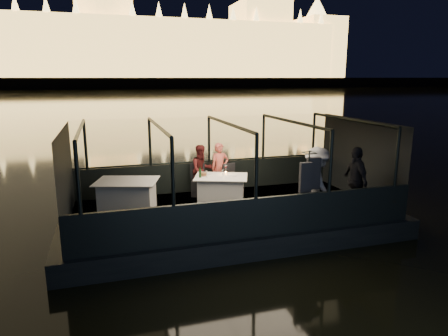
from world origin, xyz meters
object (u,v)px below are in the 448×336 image
object	(u,v)px
dining_table_aft	(128,197)
chair_port_right	(231,181)
dining_table_central	(221,189)
passenger_stripe	(317,186)
person_man_maroon	(202,170)
passenger_dark	(355,181)
coat_stand	(308,189)
person_woman_coral	(220,169)
wine_bottle	(200,172)
chair_port_left	(199,181)

from	to	relation	value
dining_table_aft	chair_port_right	size ratio (longest dim) A/B	1.71
dining_table_central	passenger_stripe	world-z (taller)	passenger_stripe
person_man_maroon	passenger_dark	xyz separation A→B (m)	(3.41, -2.75, 0.10)
coat_stand	person_woman_coral	world-z (taller)	coat_stand
wine_bottle	passenger_dark	bearing A→B (deg)	-26.59
coat_stand	chair_port_right	bearing A→B (deg)	107.91
person_man_maroon	wine_bottle	bearing A→B (deg)	-119.25
person_man_maroon	coat_stand	bearing A→B (deg)	-74.73
dining_table_aft	chair_port_right	xyz separation A→B (m)	(3.06, 0.63, 0.06)
dining_table_central	person_man_maroon	size ratio (longest dim) A/B	0.96
dining_table_central	passenger_stripe	size ratio (longest dim) A/B	0.80
dining_table_aft	passenger_stripe	distance (m)	4.89
coat_stand	chair_port_left	bearing A→B (deg)	120.45
person_man_maroon	wine_bottle	distance (m)	0.97
chair_port_right	person_man_maroon	world-z (taller)	person_man_maroon
dining_table_aft	person_woman_coral	bearing A→B (deg)	19.25
chair_port_left	wine_bottle	bearing A→B (deg)	-81.62
chair_port_right	passenger_stripe	xyz separation A→B (m)	(1.41, -2.57, 0.40)
coat_stand	passenger_dark	world-z (taller)	coat_stand
coat_stand	person_woman_coral	distance (m)	3.52
wine_bottle	person_man_maroon	bearing A→B (deg)	73.77
chair_port_left	passenger_stripe	size ratio (longest dim) A/B	0.52
passenger_stripe	coat_stand	bearing A→B (deg)	130.35
chair_port_left	wine_bottle	distance (m)	0.96
chair_port_right	dining_table_central	bearing A→B (deg)	-142.43
chair_port_right	person_man_maroon	bearing A→B (deg)	143.06
passenger_dark	dining_table_aft	bearing A→B (deg)	-102.46
dining_table_aft	chair_port_left	xyz separation A→B (m)	(2.14, 0.86, 0.06)
passenger_stripe	passenger_dark	distance (m)	1.19
dining_table_aft	coat_stand	size ratio (longest dim) A/B	0.86
person_woman_coral	wine_bottle	size ratio (longest dim) A/B	5.04
passenger_dark	wine_bottle	world-z (taller)	passenger_dark
dining_table_aft	chair_port_left	world-z (taller)	chair_port_left
chair_port_right	dining_table_aft	bearing A→B (deg)	176.52
chair_port_left	person_man_maroon	size ratio (longest dim) A/B	0.62
chair_port_right	passenger_dark	size ratio (longest dim) A/B	0.53
person_woman_coral	passenger_dark	xyz separation A→B (m)	(2.83, -2.79, 0.10)
passenger_stripe	person_woman_coral	bearing A→B (deg)	29.76
coat_stand	person_man_maroon	size ratio (longest dim) A/B	1.20
wine_bottle	chair_port_right	bearing A→B (deg)	28.74
passenger_dark	chair_port_right	bearing A→B (deg)	-127.86
person_woman_coral	person_man_maroon	world-z (taller)	person_woman_coral
dining_table_aft	person_man_maroon	size ratio (longest dim) A/B	1.04
chair_port_left	passenger_stripe	bearing A→B (deg)	-30.79
dining_table_central	coat_stand	bearing A→B (deg)	-58.16
person_man_maroon	passenger_stripe	size ratio (longest dim) A/B	0.83
passenger_dark	chair_port_left	bearing A→B (deg)	-121.90
wine_bottle	passenger_stripe	bearing A→B (deg)	-38.45
chair_port_left	passenger_stripe	distance (m)	3.66
wine_bottle	person_woman_coral	bearing A→B (deg)	48.36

